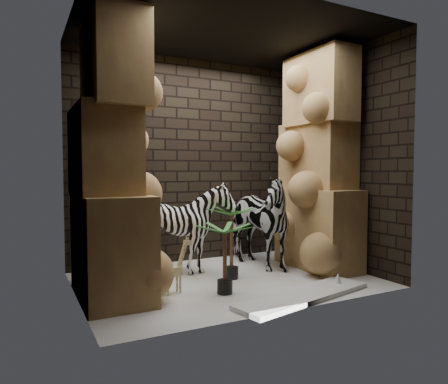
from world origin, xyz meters
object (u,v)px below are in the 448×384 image
palm_front (232,243)px  surfboard (304,296)px  giraffe_toy (173,266)px  zebra_right (254,213)px  zebra_left (186,232)px  palm_back (225,258)px

palm_front → surfboard: size_ratio=0.52×
giraffe_toy → palm_front: 0.91m
giraffe_toy → palm_front: (0.87, 0.25, 0.15)m
zebra_right → giraffe_toy: bearing=-160.9°
zebra_right → zebra_left: 1.00m
giraffe_toy → palm_back: size_ratio=0.79×
zebra_left → palm_front: 0.66m
zebra_left → giraffe_toy: zebra_left is taller
zebra_right → palm_back: size_ratio=1.93×
zebra_left → palm_back: bearing=-89.4°
palm_back → giraffe_toy: bearing=153.2°
zebra_right → surfboard: zebra_right is taller
zebra_right → surfboard: size_ratio=0.87×
zebra_right → palm_front: size_ratio=1.66×
palm_front → palm_back: 0.62m
giraffe_toy → palm_front: bearing=1.4°
palm_back → surfboard: size_ratio=0.45×
giraffe_toy → zebra_right: bearing=9.8°
palm_front → zebra_right: bearing=35.5°
surfboard → giraffe_toy: bearing=134.3°
zebra_right → palm_back: 1.35m
palm_back → surfboard: 0.93m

